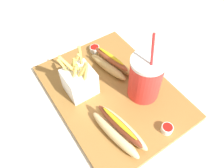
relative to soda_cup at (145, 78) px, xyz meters
The scene contains 8 objects.
ground_plane 0.14m from the soda_cup, 130.36° to the right, with size 2.40×2.40×0.02m, color silver.
food_tray 0.13m from the soda_cup, 130.36° to the right, with size 0.47×0.35×0.02m, color olive.
soda_cup is the anchor object (origin of this frame).
fries_basket 0.20m from the soda_cup, 126.80° to the right, with size 0.08×0.09×0.16m.
hot_dog_1 0.17m from the soda_cup, 63.30° to the right, with size 0.18×0.09×0.07m.
hot_dog_2 0.15m from the soda_cup, behind, with size 0.17×0.09×0.06m.
ketchup_cup_1 0.15m from the soda_cup, 11.74° to the right, with size 0.03×0.03×0.02m.
ketchup_cup_2 0.25m from the soda_cup, behind, with size 0.04×0.04×0.02m.
Camera 1 is at (0.34, -0.23, 0.57)m, focal length 34.76 mm.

